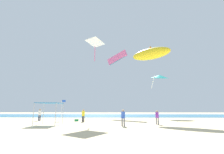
% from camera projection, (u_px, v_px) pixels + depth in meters
% --- Properties ---
extents(ground, '(110.00, 110.00, 0.10)m').
position_uv_depth(ground, '(89.00, 125.00, 20.43)').
color(ground, beige).
extents(ocean_strip, '(110.00, 19.65, 0.03)m').
position_uv_depth(ocean_strip, '(103.00, 115.00, 44.26)').
color(ocean_strip, teal).
rests_on(ocean_strip, ground).
extents(canopy_tent, '(2.66, 2.73, 2.63)m').
position_uv_depth(canopy_tent, '(50.00, 104.00, 20.34)').
color(canopy_tent, '#B2B2B7').
rests_on(canopy_tent, ground).
extents(person_near_tent, '(0.44, 0.44, 1.85)m').
position_uv_depth(person_near_tent, '(123.00, 116.00, 18.36)').
color(person_near_tent, slate).
rests_on(person_near_tent, ground).
extents(person_leftmost, '(0.47, 0.45, 1.90)m').
position_uv_depth(person_leftmost, '(40.00, 114.00, 26.12)').
color(person_leftmost, '#33384C').
rests_on(person_leftmost, ground).
extents(person_central, '(0.41, 0.41, 1.72)m').
position_uv_depth(person_central, '(157.00, 116.00, 20.29)').
color(person_central, slate).
rests_on(person_central, ground).
extents(person_rightmost, '(0.44, 0.46, 1.84)m').
position_uv_depth(person_rightmost, '(83.00, 114.00, 24.04)').
color(person_rightmost, black).
rests_on(person_rightmost, ground).
extents(banner_flag, '(0.61, 0.06, 3.30)m').
position_uv_depth(banner_flag, '(62.00, 108.00, 26.34)').
color(banner_flag, silver).
rests_on(banner_flag, ground).
extents(cooler_box, '(0.57, 0.37, 0.35)m').
position_uv_depth(cooler_box, '(77.00, 120.00, 24.98)').
color(cooler_box, '#1E8C4C').
rests_on(cooler_box, ground).
extents(kite_inflatable_yellow, '(7.11, 5.88, 2.67)m').
position_uv_depth(kite_inflatable_yellow, '(151.00, 54.00, 29.23)').
color(kite_inflatable_yellow, yellow).
extents(kite_delta_teal, '(4.90, 4.94, 3.28)m').
position_uv_depth(kite_delta_teal, '(159.00, 77.00, 36.66)').
color(kite_delta_teal, teal).
extents(kite_parafoil_pink, '(5.46, 3.19, 3.63)m').
position_uv_depth(kite_parafoil_pink, '(117.00, 58.00, 43.89)').
color(kite_parafoil_pink, pink).
extents(kite_diamond_white, '(3.66, 3.65, 3.89)m').
position_uv_depth(kite_diamond_white, '(95.00, 43.00, 29.26)').
color(kite_diamond_white, white).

